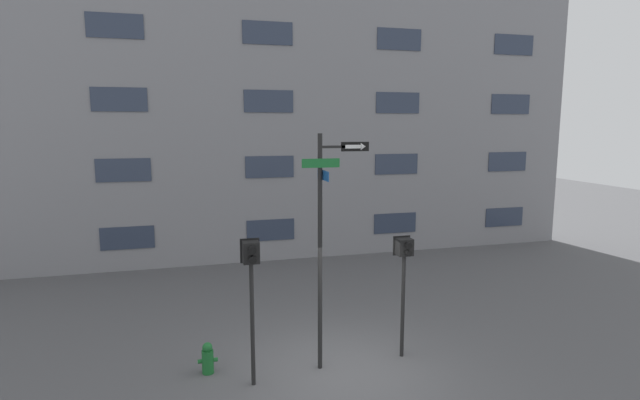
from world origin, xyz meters
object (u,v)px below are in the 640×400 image
object	(u,v)px
pedestrian_signal_right	(404,264)
fire_hydrant	(208,358)
street_sign_pole	(324,233)
pedestrian_signal_left	(251,273)

from	to	relation	value
pedestrian_signal_right	fire_hydrant	size ratio (longest dim) A/B	4.07
street_sign_pole	fire_hydrant	distance (m)	3.38
fire_hydrant	street_sign_pole	bearing A→B (deg)	-9.53
pedestrian_signal_left	pedestrian_signal_right	world-z (taller)	pedestrian_signal_left
street_sign_pole	fire_hydrant	bearing A→B (deg)	170.47
street_sign_pole	pedestrian_signal_left	bearing A→B (deg)	-168.42
street_sign_pole	pedestrian_signal_right	distance (m)	1.89
pedestrian_signal_left	fire_hydrant	bearing A→B (deg)	139.89
pedestrian_signal_left	fire_hydrant	world-z (taller)	pedestrian_signal_left
pedestrian_signal_left	pedestrian_signal_right	size ratio (longest dim) A/B	1.08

